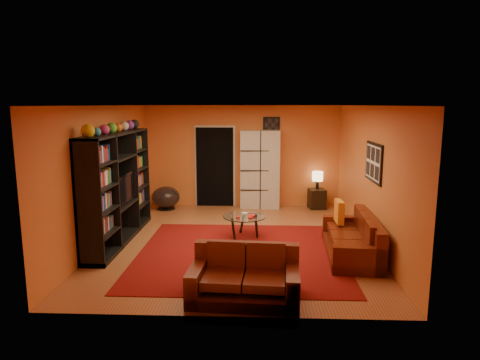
{
  "coord_description": "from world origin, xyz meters",
  "views": [
    {
      "loc": [
        0.4,
        -7.96,
        2.62
      ],
      "look_at": [
        0.07,
        0.1,
        1.19
      ],
      "focal_mm": 32.0,
      "sensor_mm": 36.0,
      "label": 1
    }
  ],
  "objects_px": {
    "sofa": "(356,239)",
    "side_table": "(317,199)",
    "coffee_table": "(244,218)",
    "storage_cabinet": "(260,169)",
    "entertainment_unit": "(118,187)",
    "table_lamp": "(318,177)",
    "tv": "(122,188)",
    "loveseat": "(245,277)",
    "bowl_chair": "(166,197)"
  },
  "relations": [
    {
      "from": "storage_cabinet",
      "to": "side_table",
      "type": "relative_size",
      "value": 3.96
    },
    {
      "from": "bowl_chair",
      "to": "coffee_table",
      "type": "bearing_deg",
      "value": -47.4
    },
    {
      "from": "loveseat",
      "to": "entertainment_unit",
      "type": "bearing_deg",
      "value": 50.0
    },
    {
      "from": "loveseat",
      "to": "side_table",
      "type": "relative_size",
      "value": 3.07
    },
    {
      "from": "sofa",
      "to": "storage_cabinet",
      "type": "relative_size",
      "value": 1.04
    },
    {
      "from": "tv",
      "to": "sofa",
      "type": "xyz_separation_m",
      "value": [
        4.36,
        -0.76,
        -0.73
      ]
    },
    {
      "from": "coffee_table",
      "to": "bowl_chair",
      "type": "height_order",
      "value": "bowl_chair"
    },
    {
      "from": "loveseat",
      "to": "table_lamp",
      "type": "xyz_separation_m",
      "value": [
        1.68,
        5.17,
        0.53
      ]
    },
    {
      "from": "table_lamp",
      "to": "tv",
      "type": "bearing_deg",
      "value": -147.16
    },
    {
      "from": "coffee_table",
      "to": "storage_cabinet",
      "type": "bearing_deg",
      "value": 82.53
    },
    {
      "from": "tv",
      "to": "table_lamp",
      "type": "distance_m",
      "value": 4.94
    },
    {
      "from": "tv",
      "to": "storage_cabinet",
      "type": "distance_m",
      "value": 3.84
    },
    {
      "from": "entertainment_unit",
      "to": "loveseat",
      "type": "height_order",
      "value": "entertainment_unit"
    },
    {
      "from": "coffee_table",
      "to": "side_table",
      "type": "bearing_deg",
      "value": 54.39
    },
    {
      "from": "entertainment_unit",
      "to": "side_table",
      "type": "distance_m",
      "value": 5.08
    },
    {
      "from": "storage_cabinet",
      "to": "bowl_chair",
      "type": "bearing_deg",
      "value": -170.07
    },
    {
      "from": "sofa",
      "to": "side_table",
      "type": "height_order",
      "value": "sofa"
    },
    {
      "from": "entertainment_unit",
      "to": "side_table",
      "type": "bearing_deg",
      "value": 33.23
    },
    {
      "from": "tv",
      "to": "side_table",
      "type": "xyz_separation_m",
      "value": [
        4.15,
        2.68,
        -0.76
      ]
    },
    {
      "from": "table_lamp",
      "to": "entertainment_unit",
      "type": "bearing_deg",
      "value": -146.77
    },
    {
      "from": "loveseat",
      "to": "side_table",
      "type": "xyz_separation_m",
      "value": [
        1.68,
        5.17,
        -0.04
      ]
    },
    {
      "from": "sofa",
      "to": "loveseat",
      "type": "xyz_separation_m",
      "value": [
        -1.89,
        -1.73,
        -0.0
      ]
    },
    {
      "from": "entertainment_unit",
      "to": "coffee_table",
      "type": "xyz_separation_m",
      "value": [
        2.42,
        0.27,
        -0.66
      ]
    },
    {
      "from": "bowl_chair",
      "to": "table_lamp",
      "type": "bearing_deg",
      "value": 3.73
    },
    {
      "from": "sofa",
      "to": "storage_cabinet",
      "type": "distance_m",
      "value": 3.92
    },
    {
      "from": "coffee_table",
      "to": "table_lamp",
      "type": "height_order",
      "value": "table_lamp"
    },
    {
      "from": "sofa",
      "to": "side_table",
      "type": "bearing_deg",
      "value": 97.43
    },
    {
      "from": "sofa",
      "to": "tv",
      "type": "bearing_deg",
      "value": 174.07
    },
    {
      "from": "tv",
      "to": "sofa",
      "type": "relative_size",
      "value": 0.49
    },
    {
      "from": "entertainment_unit",
      "to": "storage_cabinet",
      "type": "height_order",
      "value": "entertainment_unit"
    },
    {
      "from": "tv",
      "to": "side_table",
      "type": "height_order",
      "value": "tv"
    },
    {
      "from": "entertainment_unit",
      "to": "storage_cabinet",
      "type": "xyz_separation_m",
      "value": [
        2.75,
        2.8,
        -0.06
      ]
    },
    {
      "from": "table_lamp",
      "to": "coffee_table",
      "type": "bearing_deg",
      "value": -125.61
    },
    {
      "from": "entertainment_unit",
      "to": "sofa",
      "type": "bearing_deg",
      "value": -8.82
    },
    {
      "from": "entertainment_unit",
      "to": "sofa",
      "type": "relative_size",
      "value": 1.45
    },
    {
      "from": "storage_cabinet",
      "to": "sofa",
      "type": "bearing_deg",
      "value": -61.83
    },
    {
      "from": "storage_cabinet",
      "to": "table_lamp",
      "type": "relative_size",
      "value": 4.4
    },
    {
      "from": "side_table",
      "to": "table_lamp",
      "type": "relative_size",
      "value": 1.11
    },
    {
      "from": "loveseat",
      "to": "tv",
      "type": "bearing_deg",
      "value": 48.57
    },
    {
      "from": "sofa",
      "to": "loveseat",
      "type": "distance_m",
      "value": 2.57
    },
    {
      "from": "sofa",
      "to": "side_table",
      "type": "relative_size",
      "value": 4.13
    },
    {
      "from": "sofa",
      "to": "bowl_chair",
      "type": "distance_m",
      "value": 5.14
    },
    {
      "from": "coffee_table",
      "to": "storage_cabinet",
      "type": "relative_size",
      "value": 0.43
    },
    {
      "from": "storage_cabinet",
      "to": "table_lamp",
      "type": "xyz_separation_m",
      "value": [
        1.45,
        -0.05,
        -0.17
      ]
    },
    {
      "from": "sofa",
      "to": "coffee_table",
      "type": "distance_m",
      "value": 2.21
    },
    {
      "from": "loveseat",
      "to": "coffee_table",
      "type": "height_order",
      "value": "loveseat"
    },
    {
      "from": "coffee_table",
      "to": "side_table",
      "type": "xyz_separation_m",
      "value": [
        1.78,
        2.48,
        -0.14
      ]
    },
    {
      "from": "tv",
      "to": "entertainment_unit",
      "type": "bearing_deg",
      "value": 145.68
    },
    {
      "from": "loveseat",
      "to": "bowl_chair",
      "type": "xyz_separation_m",
      "value": [
        -2.15,
        4.92,
        0.02
      ]
    },
    {
      "from": "storage_cabinet",
      "to": "bowl_chair",
      "type": "height_order",
      "value": "storage_cabinet"
    }
  ]
}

